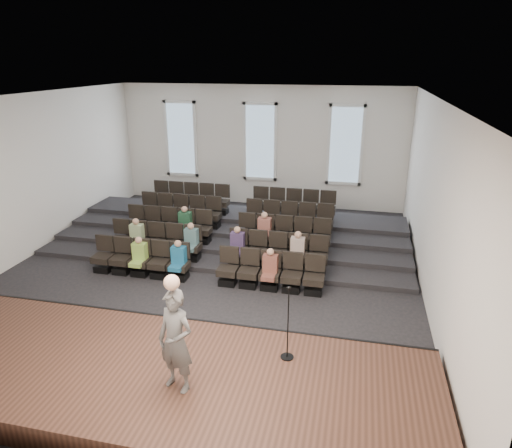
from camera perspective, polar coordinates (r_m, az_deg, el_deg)
The scene contains 14 objects.
ground at distance 13.68m, azimuth -5.76°, elevation -6.04°, with size 14.00×14.00×0.00m, color black.
ceiling at distance 12.34m, azimuth -6.59°, elevation 15.35°, with size 12.00×14.00×0.02m, color white.
wall_back at distance 19.39m, azimuth 0.55°, elevation 9.66°, with size 12.00×0.04×5.00m, color white.
wall_front at distance 7.04m, azimuth -25.00°, elevation -11.76°, with size 12.00×0.04×5.00m, color white.
wall_left at distance 15.76m, azimuth -27.45°, elevation 4.97°, with size 0.04×14.00×5.00m, color white.
wall_right at distance 12.30m, azimuth 21.51°, elevation 2.12°, with size 0.04×14.00×5.00m, color white.
stage at distance 9.58m, azimuth -15.84°, elevation -17.67°, with size 11.80×3.60×0.50m, color #4A2C1F.
stage_lip at distance 10.86m, azimuth -11.42°, elevation -12.31°, with size 11.80×0.06×0.52m, color black.
risers at distance 16.39m, azimuth -2.33°, elevation -0.68°, with size 11.80×4.80×0.60m.
seating_rows at distance 14.76m, azimuth -3.99°, elevation -1.10°, with size 6.80×4.70×1.67m.
windows at distance 19.29m, azimuth 0.51°, elevation 10.21°, with size 8.44×0.10×3.24m.
audience at distance 13.67m, azimuth -5.76°, elevation -2.33°, with size 5.45×2.64×1.10m.
speaker at distance 8.14m, azimuth -9.99°, elevation -14.21°, with size 0.69×0.46×1.90m, color #555250.
mic_stand at distance 9.02m, azimuth 3.97°, elevation -13.92°, with size 0.26×0.26×1.55m.
Camera 1 is at (4.03, -11.63, 5.99)m, focal length 32.00 mm.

